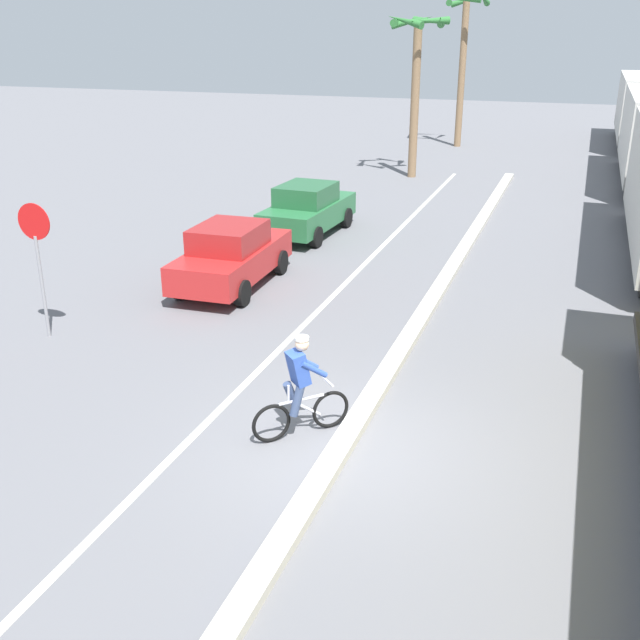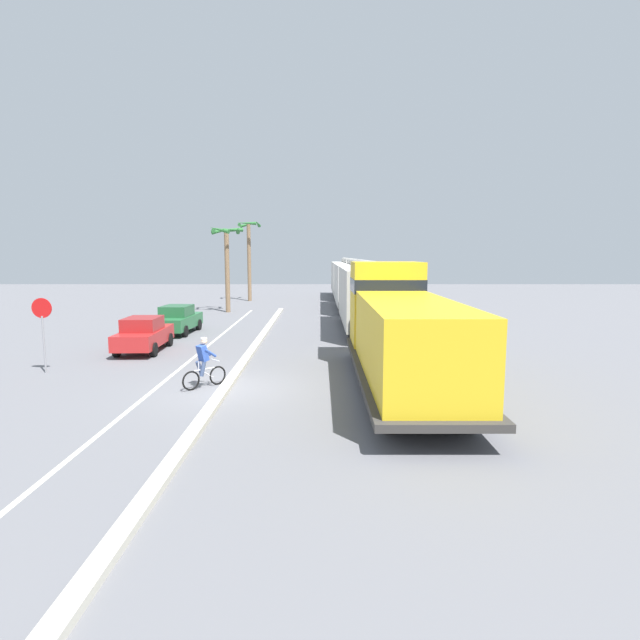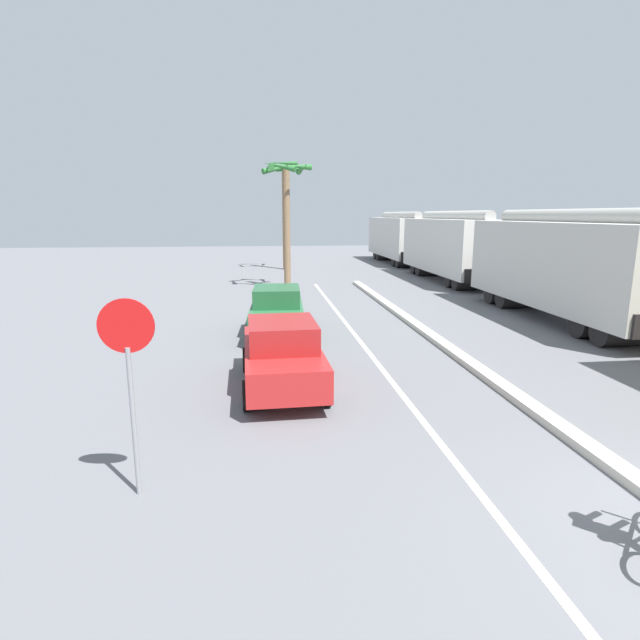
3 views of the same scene
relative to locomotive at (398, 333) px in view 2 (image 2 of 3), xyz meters
name	(u,v)px [view 2 (image 2 of 3)]	position (x,y,z in m)	size (l,w,h in m)	color
ground_plane	(225,389)	(-5.92, -0.77, -1.80)	(120.00, 120.00, 0.00)	slate
median_curb	(250,352)	(-5.92, 5.23, -1.72)	(0.36, 36.00, 0.16)	beige
lane_stripe	(197,354)	(-8.32, 5.23, -1.79)	(0.14, 36.00, 0.01)	silver
locomotive	(398,333)	(0.00, 0.00, 0.00)	(3.10, 11.61, 4.20)	gold
hopper_car_lead	(366,296)	(0.00, 12.16, 0.28)	(2.90, 10.60, 4.18)	beige
hopper_car_middle	(353,284)	(0.00, 23.76, 0.28)	(2.90, 10.60, 4.18)	silver
hopper_car_trailing	(345,278)	(0.00, 35.36, 0.28)	(2.90, 10.60, 4.18)	beige
parked_car_red	(143,334)	(-10.97, 5.81, -0.98)	(1.94, 4.25, 1.62)	red
parked_car_green	(177,319)	(-10.91, 11.19, -0.98)	(1.99, 4.28, 1.62)	#286B3D
cyclist	(203,364)	(-6.69, -0.59, -0.98)	(1.24, 1.26, 1.71)	black
stop_sign	(41,321)	(-13.24, 1.52, 0.23)	(0.76, 0.08, 2.88)	gray
palm_tree_near	(226,248)	(-9.98, 21.91, 3.21)	(2.67, 2.76, 6.72)	#846647
palm_tree_far	(248,246)	(-9.64, 31.50, 3.53)	(2.30, 2.22, 7.80)	#846647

